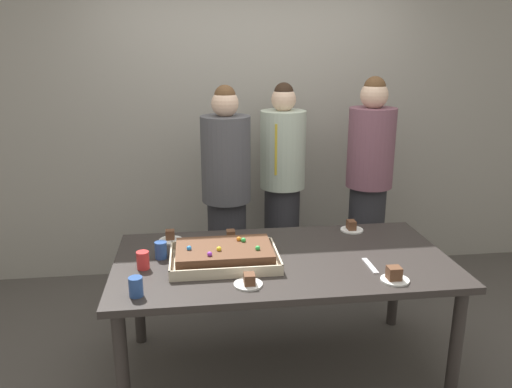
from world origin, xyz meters
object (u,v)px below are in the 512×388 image
at_px(party_table, 282,270).
at_px(person_serving_front, 369,185).
at_px(drink_cup_far_end, 136,287).
at_px(cake_server_utensil, 370,266).
at_px(plated_slice_center_front, 352,227).
at_px(plated_slice_near_right, 171,238).
at_px(person_green_shirt_behind, 227,197).
at_px(drink_cup_nearest, 161,250).
at_px(plated_slice_near_left, 249,282).
at_px(drink_cup_middle, 143,260).
at_px(person_striped_tie_right, 282,186).
at_px(plated_slice_far_left, 394,276).
at_px(plated_slice_far_right, 230,239).
at_px(sheet_cake, 224,255).

distance_m(party_table, person_serving_front, 1.32).
bearing_deg(drink_cup_far_end, cake_server_utensil, 8.48).
bearing_deg(plated_slice_center_front, plated_slice_near_right, -178.46).
bearing_deg(person_green_shirt_behind, drink_cup_nearest, -23.20).
xyz_separation_m(plated_slice_near_left, drink_cup_middle, (-0.56, 0.28, 0.03)).
height_order(plated_slice_near_right, person_green_shirt_behind, person_green_shirt_behind).
bearing_deg(person_striped_tie_right, person_serving_front, 99.35).
xyz_separation_m(plated_slice_far_left, plated_slice_center_front, (0.01, 0.76, -0.01)).
distance_m(drink_cup_far_end, cake_server_utensil, 1.28).
bearing_deg(cake_server_utensil, drink_cup_nearest, 167.07).
xyz_separation_m(plated_slice_near_left, cake_server_utensil, (0.70, 0.15, -0.02)).
bearing_deg(drink_cup_middle, person_striped_tie_right, 50.39).
relative_size(plated_slice_near_right, drink_cup_far_end, 1.50).
bearing_deg(plated_slice_near_right, plated_slice_center_front, 1.54).
xyz_separation_m(plated_slice_near_right, person_green_shirt_behind, (0.40, 0.55, 0.10)).
distance_m(drink_cup_middle, person_striped_tie_right, 1.57).
bearing_deg(plated_slice_near_left, plated_slice_far_right, 94.40).
bearing_deg(person_green_shirt_behind, plated_slice_near_right, -30.66).
height_order(drink_cup_far_end, cake_server_utensil, drink_cup_far_end).
relative_size(plated_slice_far_right, drink_cup_middle, 1.50).
relative_size(plated_slice_far_left, drink_cup_middle, 1.50).
distance_m(sheet_cake, cake_server_utensil, 0.82).
xyz_separation_m(plated_slice_near_left, plated_slice_center_front, (0.78, 0.72, 0.00)).
relative_size(person_serving_front, person_striped_tie_right, 1.03).
bearing_deg(drink_cup_middle, drink_cup_far_end, -91.28).
xyz_separation_m(drink_cup_middle, person_serving_front, (1.65, 1.03, 0.10)).
xyz_separation_m(plated_slice_near_right, drink_cup_middle, (-0.14, -0.40, 0.03)).
bearing_deg(drink_cup_middle, plated_slice_near_left, -26.79).
bearing_deg(plated_slice_near_right, person_striped_tie_right, 42.95).
distance_m(plated_slice_near_right, person_green_shirt_behind, 0.69).
xyz_separation_m(plated_slice_far_right, person_striped_tie_right, (0.49, 0.88, 0.09)).
bearing_deg(drink_cup_nearest, sheet_cake, -17.65).
bearing_deg(plated_slice_far_right, person_serving_front, 31.34).
relative_size(plated_slice_near_left, person_striped_tie_right, 0.09).
relative_size(plated_slice_center_front, person_striped_tie_right, 0.09).
xyz_separation_m(plated_slice_far_right, person_green_shirt_behind, (0.02, 0.62, 0.09)).
bearing_deg(plated_slice_center_front, cake_server_utensil, -97.33).
xyz_separation_m(plated_slice_far_right, drink_cup_middle, (-0.51, -0.33, 0.03)).
xyz_separation_m(plated_slice_near_right, cake_server_utensil, (1.12, -0.54, -0.02)).
bearing_deg(person_serving_front, plated_slice_far_right, -8.70).
height_order(drink_cup_middle, person_striped_tie_right, person_striped_tie_right).
distance_m(plated_slice_far_right, cake_server_utensil, 0.88).
height_order(party_table, plated_slice_near_left, plated_slice_near_left).
xyz_separation_m(drink_cup_nearest, person_green_shirt_behind, (0.44, 0.82, 0.07)).
bearing_deg(plated_slice_center_front, drink_cup_far_end, -150.44).
distance_m(plated_slice_far_right, person_striped_tie_right, 1.01).
bearing_deg(person_green_shirt_behind, party_table, 20.91).
bearing_deg(plated_slice_far_right, drink_cup_far_end, -128.23).
height_order(person_serving_front, person_green_shirt_behind, person_serving_front).
xyz_separation_m(party_table, plated_slice_far_left, (0.53, -0.37, 0.10)).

